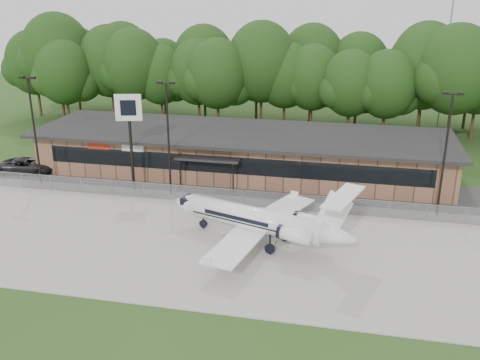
% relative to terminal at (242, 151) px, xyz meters
% --- Properties ---
extents(ground, '(160.00, 160.00, 0.00)m').
position_rel_terminal_xyz_m(ground, '(0.00, -23.94, -2.18)').
color(ground, '#284619').
rests_on(ground, ground).
extents(apron, '(64.00, 18.00, 0.08)m').
position_rel_terminal_xyz_m(apron, '(0.00, -15.94, -2.14)').
color(apron, '#9E9B93').
rests_on(apron, ground).
extents(parking_lot, '(50.00, 9.00, 0.06)m').
position_rel_terminal_xyz_m(parking_lot, '(0.00, -4.44, -2.15)').
color(parking_lot, '#383835').
rests_on(parking_lot, ground).
extents(terminal, '(41.00, 11.65, 4.30)m').
position_rel_terminal_xyz_m(terminal, '(0.00, 0.00, 0.00)').
color(terminal, '#8C6046').
rests_on(terminal, ground).
extents(fence, '(46.00, 0.04, 1.52)m').
position_rel_terminal_xyz_m(fence, '(0.00, -8.94, -1.40)').
color(fence, gray).
rests_on(fence, ground).
extents(treeline, '(72.00, 12.00, 15.00)m').
position_rel_terminal_xyz_m(treeline, '(0.00, 18.06, 5.32)').
color(treeline, '#193410').
rests_on(treeline, ground).
extents(radio_mast, '(0.20, 0.20, 25.00)m').
position_rel_terminal_xyz_m(radio_mast, '(22.00, 24.06, 10.32)').
color(radio_mast, gray).
rests_on(radio_mast, ground).
extents(light_pole_left, '(1.55, 0.30, 10.23)m').
position_rel_terminal_xyz_m(light_pole_left, '(-18.00, -7.44, 3.80)').
color(light_pole_left, black).
rests_on(light_pole_left, ground).
extents(light_pole_mid, '(1.55, 0.30, 10.23)m').
position_rel_terminal_xyz_m(light_pole_mid, '(-5.00, -7.44, 3.80)').
color(light_pole_mid, black).
rests_on(light_pole_mid, ground).
extents(light_pole_right, '(1.55, 0.30, 10.23)m').
position_rel_terminal_xyz_m(light_pole_right, '(18.00, -7.44, 3.80)').
color(light_pole_right, black).
rests_on(light_pole_right, ground).
extents(business_jet, '(15.05, 13.49, 5.12)m').
position_rel_terminal_xyz_m(business_jet, '(4.68, -15.53, -0.35)').
color(business_jet, white).
rests_on(business_jet, ground).
extents(suv, '(5.95, 3.45, 1.56)m').
position_rel_terminal_xyz_m(suv, '(-21.01, -4.88, -1.40)').
color(suv, '#2A2A2D').
rests_on(suv, ground).
extents(pole_sign, '(2.34, 0.79, 8.93)m').
position_rel_terminal_xyz_m(pole_sign, '(-8.67, -7.14, 4.65)').
color(pole_sign, black).
rests_on(pole_sign, ground).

